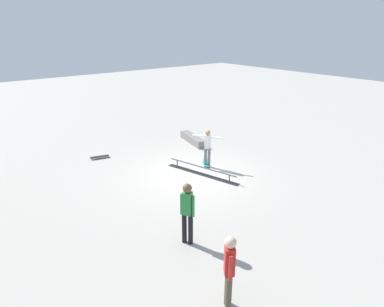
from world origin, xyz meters
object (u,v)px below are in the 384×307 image
bystander_red_shirt (229,269)px  bystander_green_shirt (187,210)px  skate_ledge (193,139)px  skater_main (207,146)px  grind_rail (202,171)px  skateboard_main (206,163)px  loose_skateboard_black (100,157)px

bystander_red_shirt → bystander_green_shirt: bearing=-159.8°
skate_ledge → bystander_green_shirt: bearing=140.2°
skater_main → bystander_red_shirt: bystander_red_shirt is taller
grind_rail → bystander_green_shirt: bearing=119.2°
grind_rail → skater_main: 1.13m
bystander_green_shirt → grind_rail: bearing=-77.1°
skater_main → skateboard_main: (0.16, -0.07, -0.85)m
grind_rail → bystander_green_shirt: (-3.09, 3.13, 0.85)m
skate_ledge → skateboard_main: skate_ledge is taller
skateboard_main → bystander_red_shirt: bearing=0.2°
skate_ledge → bystander_green_shirt: 8.23m
skater_main → bystander_red_shirt: 7.33m
grind_rail → skater_main: size_ratio=2.01×
skater_main → bystander_green_shirt: bearing=103.2°
skate_ledge → bystander_red_shirt: 10.41m
skate_ledge → skateboard_main: size_ratio=2.68×
skater_main → bystander_red_shirt: size_ratio=0.92×
skate_ledge → loose_skateboard_black: (0.90, 4.53, -0.10)m
skater_main → skateboard_main: bearing=-53.8°
loose_skateboard_black → bystander_green_shirt: bearing=-80.5°
grind_rail → loose_skateboard_black: bearing=15.2°
skate_ledge → bystander_red_shirt: size_ratio=1.18×
skater_main → skateboard_main: 0.87m
skate_ledge → loose_skateboard_black: bearing=78.8°
skateboard_main → loose_skateboard_black: bearing=-99.9°
skater_main → bystander_red_shirt: bearing=112.3°
skate_ledge → skater_main: skater_main is taller
loose_skateboard_black → skate_ledge: bearing=3.9°
bystander_red_shirt → loose_skateboard_black: size_ratio=2.08×
bystander_green_shirt → bystander_red_shirt: bearing=131.0°
grind_rail → skateboard_main: size_ratio=4.22×
grind_rail → bystander_red_shirt: bearing=128.9°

